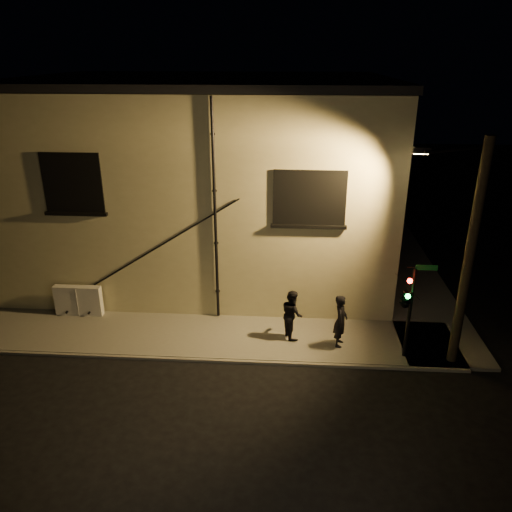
# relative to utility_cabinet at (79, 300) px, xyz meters

# --- Properties ---
(ground) EXTENTS (90.00, 90.00, 0.00)m
(ground) POSITION_rel_utility_cabinet_xyz_m (7.31, -2.70, -0.73)
(ground) COLOR black
(sidewalk) EXTENTS (21.00, 16.00, 0.12)m
(sidewalk) POSITION_rel_utility_cabinet_xyz_m (8.53, 1.69, -0.67)
(sidewalk) COLOR #636259
(sidewalk) RESTS_ON ground
(building) EXTENTS (16.20, 12.23, 8.80)m
(building) POSITION_rel_utility_cabinet_xyz_m (4.31, 6.29, 3.67)
(building) COLOR #C2BA8B
(building) RESTS_ON ground
(utility_cabinet) EXTENTS (1.86, 0.31, 1.22)m
(utility_cabinet) POSITION_rel_utility_cabinet_xyz_m (0.00, 0.00, 0.00)
(utility_cabinet) COLOR silver
(utility_cabinet) RESTS_ON sidewalk
(pedestrian_a) EXTENTS (0.60, 0.79, 1.94)m
(pedestrian_a) POSITION_rel_utility_cabinet_xyz_m (10.09, -1.54, 0.36)
(pedestrian_a) COLOR black
(pedestrian_a) RESTS_ON sidewalk
(pedestrian_b) EXTENTS (0.97, 1.08, 1.84)m
(pedestrian_b) POSITION_rel_utility_cabinet_xyz_m (8.40, -1.09, 0.31)
(pedestrian_b) COLOR black
(pedestrian_b) RESTS_ON sidewalk
(traffic_signal) EXTENTS (1.31, 2.01, 3.41)m
(traffic_signal) POSITION_rel_utility_cabinet_xyz_m (12.07, -2.21, 1.68)
(traffic_signal) COLOR black
(traffic_signal) RESTS_ON sidewalk
(streetlamp_pole) EXTENTS (2.04, 1.40, 7.62)m
(streetlamp_pole) POSITION_rel_utility_cabinet_xyz_m (13.75, -2.18, 3.29)
(streetlamp_pole) COLOR black
(streetlamp_pole) RESTS_ON ground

